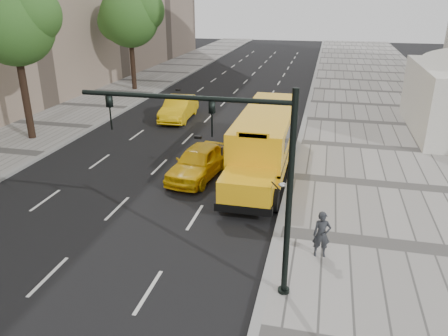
% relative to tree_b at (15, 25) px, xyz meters
% --- Properties ---
extents(ground, '(140.00, 140.00, 0.00)m').
position_rel_tree_b_xyz_m(ground, '(10.41, -2.54, -6.95)').
color(ground, black).
rests_on(ground, ground).
extents(sidewalk_museum, '(12.00, 140.00, 0.15)m').
position_rel_tree_b_xyz_m(sidewalk_museum, '(22.41, -2.54, -6.88)').
color(sidewalk_museum, gray).
rests_on(sidewalk_museum, ground).
extents(curb_museum, '(0.30, 140.00, 0.15)m').
position_rel_tree_b_xyz_m(curb_museum, '(16.41, -2.54, -6.88)').
color(curb_museum, gray).
rests_on(curb_museum, ground).
extents(curb_far, '(0.30, 140.00, 0.15)m').
position_rel_tree_b_xyz_m(curb_far, '(2.41, -2.54, -6.88)').
color(curb_far, gray).
rests_on(curb_far, ground).
extents(tree_b, '(5.22, 4.64, 9.24)m').
position_rel_tree_b_xyz_m(tree_b, '(0.00, 0.00, 0.00)').
color(tree_b, black).
rests_on(tree_b, ground).
extents(tree_c, '(5.96, 5.30, 9.27)m').
position_rel_tree_b_xyz_m(tree_c, '(0.01, 15.62, -0.29)').
color(tree_c, black).
rests_on(tree_c, ground).
extents(school_bus, '(2.96, 11.56, 3.19)m').
position_rel_tree_b_xyz_m(school_bus, '(14.91, -1.33, -5.19)').
color(school_bus, '#F9B213').
rests_on(school_bus, ground).
extents(taxi_near, '(2.56, 4.97, 1.62)m').
position_rel_tree_b_xyz_m(taxi_near, '(11.86, -3.36, -6.14)').
color(taxi_near, yellow).
rests_on(taxi_near, ground).
extents(taxi_far, '(2.05, 5.18, 1.68)m').
position_rel_tree_b_xyz_m(taxi_far, '(7.37, 6.80, -6.11)').
color(taxi_far, yellow).
rests_on(taxi_far, ground).
extents(pedestrian, '(0.65, 0.48, 1.66)m').
position_rel_tree_b_xyz_m(pedestrian, '(18.03, -9.47, -5.97)').
color(pedestrian, '#26282D').
rests_on(pedestrian, sidewalk_museum).
extents(traffic_signal, '(6.18, 0.36, 6.40)m').
position_rel_tree_b_xyz_m(traffic_signal, '(15.60, -11.75, -2.86)').
color(traffic_signal, black).
rests_on(traffic_signal, ground).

